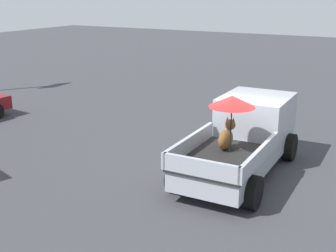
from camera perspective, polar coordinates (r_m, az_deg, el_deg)
The scene contains 2 objects.
ground_plane at distance 12.41m, azimuth 8.85°, elevation -6.07°, with size 80.00×80.00×0.00m, color #38383D.
pickup_truck_main at distance 12.49m, azimuth 9.76°, elevation -1.24°, with size 5.08×2.30×2.35m.
Camera 1 is at (-10.79, -3.81, 4.81)m, focal length 47.71 mm.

